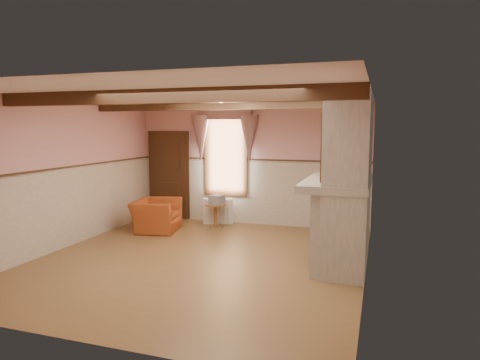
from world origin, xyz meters
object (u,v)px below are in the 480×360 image
(bowl, at_px, (338,176))
(mantel_clock, at_px, (341,170))
(armchair, at_px, (156,215))
(side_table, at_px, (216,216))
(radiator, at_px, (218,211))
(oil_lamp, at_px, (341,168))

(bowl, bearing_deg, mantel_clock, 90.00)
(armchair, distance_m, side_table, 1.33)
(radiator, relative_size, mantel_clock, 2.92)
(side_table, height_order, radiator, radiator)
(armchair, height_order, side_table, armchair)
(side_table, bearing_deg, armchair, -149.33)
(armchair, xyz_separation_m, mantel_clock, (4.00, -0.54, 1.18))
(radiator, xyz_separation_m, mantel_clock, (2.94, -1.60, 1.22))
(bowl, relative_size, mantel_clock, 1.35)
(radiator, relative_size, bowl, 2.15)
(radiator, bearing_deg, armchair, -152.77)
(radiator, distance_m, bowl, 3.76)
(side_table, xyz_separation_m, radiator, (-0.09, 0.38, 0.02))
(radiator, bearing_deg, oil_lamp, -45.76)
(armchair, distance_m, oil_lamp, 4.21)
(armchair, relative_size, side_table, 1.90)
(bowl, distance_m, oil_lamp, 0.49)
(mantel_clock, bearing_deg, side_table, 156.98)
(armchair, bearing_deg, oil_lamp, -108.11)
(radiator, bearing_deg, mantel_clock, -46.43)
(armchair, height_order, mantel_clock, mantel_clock)
(armchair, bearing_deg, bowl, -114.82)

